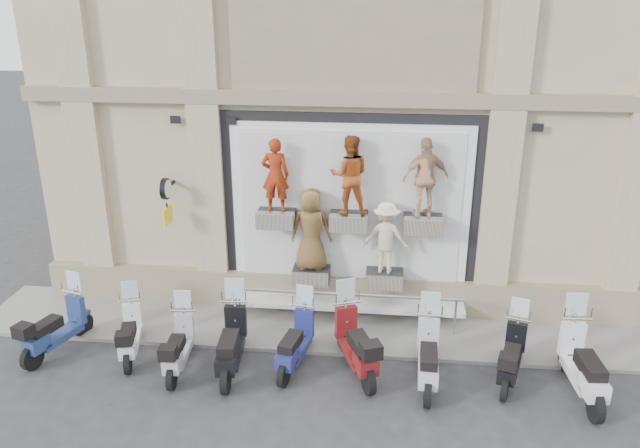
{
  "coord_description": "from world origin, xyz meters",
  "views": [
    {
      "loc": [
        0.74,
        -9.75,
        6.9
      ],
      "look_at": [
        -0.54,
        1.9,
        2.49
      ],
      "focal_mm": 35.0,
      "sensor_mm": 36.0,
      "label": 1
    }
  ],
  "objects_px": {
    "clock_sign_bracket": "(166,195)",
    "scooter_c": "(178,337)",
    "scooter_a": "(55,318)",
    "guard_rail": "(345,312)",
    "scooter_b": "(129,325)",
    "scooter_g": "(429,346)",
    "scooter_e": "(295,333)",
    "scooter_h": "(513,347)",
    "scooter_f": "(356,333)",
    "scooter_d": "(231,333)",
    "scooter_i": "(585,353)"
  },
  "relations": [
    {
      "from": "clock_sign_bracket",
      "to": "scooter_c",
      "type": "xyz_separation_m",
      "value": [
        0.82,
        -2.24,
        -2.09
      ]
    },
    {
      "from": "clock_sign_bracket",
      "to": "scooter_a",
      "type": "xyz_separation_m",
      "value": [
        -1.82,
        -1.88,
        -2.04
      ]
    },
    {
      "from": "guard_rail",
      "to": "scooter_b",
      "type": "relative_size",
      "value": 2.96
    },
    {
      "from": "scooter_g",
      "to": "scooter_e",
      "type": "bearing_deg",
      "value": 176.47
    },
    {
      "from": "scooter_b",
      "to": "scooter_h",
      "type": "height_order",
      "value": "scooter_h"
    },
    {
      "from": "clock_sign_bracket",
      "to": "scooter_a",
      "type": "height_order",
      "value": "clock_sign_bracket"
    },
    {
      "from": "scooter_f",
      "to": "scooter_h",
      "type": "bearing_deg",
      "value": -21.62
    },
    {
      "from": "scooter_d",
      "to": "scooter_h",
      "type": "xyz_separation_m",
      "value": [
        5.27,
        0.23,
        -0.09
      ]
    },
    {
      "from": "scooter_h",
      "to": "clock_sign_bracket",
      "type": "bearing_deg",
      "value": -177.77
    },
    {
      "from": "scooter_f",
      "to": "scooter_g",
      "type": "height_order",
      "value": "scooter_f"
    },
    {
      "from": "scooter_d",
      "to": "scooter_g",
      "type": "distance_m",
      "value": 3.72
    },
    {
      "from": "scooter_c",
      "to": "scooter_h",
      "type": "bearing_deg",
      "value": -2.03
    },
    {
      "from": "scooter_d",
      "to": "scooter_h",
      "type": "relative_size",
      "value": 1.13
    },
    {
      "from": "guard_rail",
      "to": "scooter_e",
      "type": "xyz_separation_m",
      "value": [
        -0.87,
        -1.43,
        0.28
      ]
    },
    {
      "from": "guard_rail",
      "to": "clock_sign_bracket",
      "type": "distance_m",
      "value": 4.57
    },
    {
      "from": "clock_sign_bracket",
      "to": "scooter_i",
      "type": "distance_m",
      "value": 8.79
    },
    {
      "from": "guard_rail",
      "to": "scooter_c",
      "type": "distance_m",
      "value": 3.56
    },
    {
      "from": "scooter_h",
      "to": "scooter_a",
      "type": "bearing_deg",
      "value": -162.87
    },
    {
      "from": "scooter_c",
      "to": "scooter_h",
      "type": "distance_m",
      "value": 6.29
    },
    {
      "from": "clock_sign_bracket",
      "to": "scooter_g",
      "type": "relative_size",
      "value": 0.53
    },
    {
      "from": "guard_rail",
      "to": "scooter_f",
      "type": "relative_size",
      "value": 2.49
    },
    {
      "from": "scooter_h",
      "to": "scooter_d",
      "type": "bearing_deg",
      "value": -160.18
    },
    {
      "from": "scooter_d",
      "to": "scooter_e",
      "type": "distance_m",
      "value": 1.23
    },
    {
      "from": "scooter_e",
      "to": "scooter_f",
      "type": "distance_m",
      "value": 1.17
    },
    {
      "from": "scooter_f",
      "to": "scooter_h",
      "type": "xyz_separation_m",
      "value": [
        2.9,
        0.0,
        -0.1
      ]
    },
    {
      "from": "scooter_f",
      "to": "scooter_b",
      "type": "bearing_deg",
      "value": 157.66
    },
    {
      "from": "scooter_e",
      "to": "scooter_h",
      "type": "relative_size",
      "value": 1.02
    },
    {
      "from": "scooter_a",
      "to": "scooter_f",
      "type": "xyz_separation_m",
      "value": [
        6.02,
        -0.04,
        0.06
      ]
    },
    {
      "from": "scooter_a",
      "to": "scooter_d",
      "type": "distance_m",
      "value": 3.66
    },
    {
      "from": "scooter_b",
      "to": "scooter_i",
      "type": "bearing_deg",
      "value": -17.96
    },
    {
      "from": "clock_sign_bracket",
      "to": "scooter_h",
      "type": "distance_m",
      "value": 7.64
    },
    {
      "from": "scooter_d",
      "to": "scooter_i",
      "type": "bearing_deg",
      "value": -5.32
    },
    {
      "from": "scooter_a",
      "to": "scooter_b",
      "type": "distance_m",
      "value": 1.53
    },
    {
      "from": "clock_sign_bracket",
      "to": "scooter_h",
      "type": "xyz_separation_m",
      "value": [
        7.1,
        -1.92,
        -2.07
      ]
    },
    {
      "from": "clock_sign_bracket",
      "to": "scooter_c",
      "type": "height_order",
      "value": "clock_sign_bracket"
    },
    {
      "from": "guard_rail",
      "to": "scooter_a",
      "type": "height_order",
      "value": "scooter_a"
    },
    {
      "from": "scooter_c",
      "to": "scooter_h",
      "type": "xyz_separation_m",
      "value": [
        6.28,
        0.32,
        0.02
      ]
    },
    {
      "from": "guard_rail",
      "to": "scooter_d",
      "type": "distance_m",
      "value": 2.69
    },
    {
      "from": "scooter_a",
      "to": "scooter_d",
      "type": "height_order",
      "value": "scooter_d"
    },
    {
      "from": "scooter_b",
      "to": "scooter_e",
      "type": "distance_m",
      "value": 3.33
    },
    {
      "from": "scooter_e",
      "to": "scooter_i",
      "type": "distance_m",
      "value": 5.26
    },
    {
      "from": "guard_rail",
      "to": "scooter_c",
      "type": "bearing_deg",
      "value": -150.11
    },
    {
      "from": "guard_rail",
      "to": "scooter_a",
      "type": "bearing_deg",
      "value": -166.09
    },
    {
      "from": "scooter_d",
      "to": "scooter_f",
      "type": "bearing_deg",
      "value": 0.66
    },
    {
      "from": "scooter_c",
      "to": "scooter_f",
      "type": "bearing_deg",
      "value": 0.41
    },
    {
      "from": "scooter_d",
      "to": "scooter_e",
      "type": "bearing_deg",
      "value": 6.89
    },
    {
      "from": "scooter_b",
      "to": "scooter_e",
      "type": "xyz_separation_m",
      "value": [
        3.33,
        -0.03,
        0.05
      ]
    },
    {
      "from": "scooter_i",
      "to": "scooter_a",
      "type": "bearing_deg",
      "value": 174.2
    },
    {
      "from": "scooter_b",
      "to": "clock_sign_bracket",
      "type": "bearing_deg",
      "value": 65.33
    },
    {
      "from": "scooter_a",
      "to": "scooter_d",
      "type": "relative_size",
      "value": 0.93
    }
  ]
}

